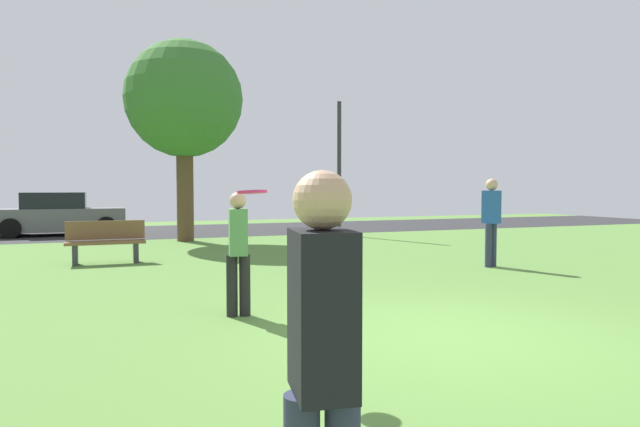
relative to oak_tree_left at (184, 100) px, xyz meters
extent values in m
plane|color=#547F38|center=(1.20, -11.97, -4.21)|extent=(44.00, 44.00, 0.00)
cube|color=#28282B|center=(1.20, 4.03, -4.21)|extent=(44.00, 6.40, 0.01)
cylinder|color=brown|center=(0.00, 0.00, -2.73)|extent=(0.50, 0.50, 2.96)
sphere|color=#38702D|center=(0.00, 0.00, 0.05)|extent=(3.48, 3.48, 3.48)
cylinder|color=black|center=(-0.61, -10.20, -3.82)|extent=(0.14, 0.14, 0.77)
cylinder|color=black|center=(-0.77, -10.17, -3.82)|extent=(0.14, 0.14, 0.77)
cube|color=#51894C|center=(-0.69, -10.19, -3.15)|extent=(0.27, 0.35, 0.58)
sphere|color=tan|center=(-0.69, -10.19, -2.76)|extent=(0.21, 0.21, 0.21)
cube|color=black|center=(-1.46, -15.04, -3.07)|extent=(0.27, 0.35, 0.62)
sphere|color=tan|center=(-1.46, -15.04, -2.64)|extent=(0.22, 0.22, 0.22)
cylinder|color=#2D334C|center=(4.99, -7.81, -3.77)|extent=(0.14, 0.14, 0.89)
cylinder|color=#2D334C|center=(5.14, -7.76, -3.77)|extent=(0.14, 0.14, 0.89)
cube|color=#23519E|center=(5.07, -7.78, -2.99)|extent=(0.31, 0.37, 0.67)
sphere|color=tan|center=(5.07, -7.78, -2.54)|extent=(0.24, 0.24, 0.24)
cylinder|color=#EA2D6B|center=(-1.00, -12.16, -2.64)|extent=(0.36, 0.36, 0.04)
cube|color=slate|center=(-3.65, 3.69, -3.68)|extent=(4.06, 1.71, 0.76)
cube|color=black|center=(-3.85, 3.69, -3.03)|extent=(1.95, 1.50, 0.54)
cylinder|color=black|center=(-2.23, 4.54, -3.89)|extent=(0.64, 0.22, 0.64)
cylinder|color=black|center=(-2.23, 2.83, -3.89)|extent=(0.64, 0.22, 0.64)
cylinder|color=black|center=(-5.07, 4.54, -3.89)|extent=(0.64, 0.22, 0.64)
cylinder|color=black|center=(-5.07, 2.83, -3.89)|extent=(0.64, 0.22, 0.64)
cube|color=brown|center=(-2.24, -4.45, -3.76)|extent=(1.60, 0.44, 0.06)
cube|color=brown|center=(-2.24, -4.25, -3.51)|extent=(1.60, 0.06, 0.40)
cube|color=#333338|center=(-1.64, -4.45, -3.98)|extent=(0.10, 0.40, 0.45)
cube|color=#333338|center=(-2.84, -4.45, -3.98)|extent=(0.10, 0.40, 0.45)
cylinder|color=#2D2D33|center=(5.13, 0.23, -1.96)|extent=(0.14, 0.14, 4.50)
camera|label=1|loc=(-2.21, -16.96, -2.60)|focal=31.05mm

